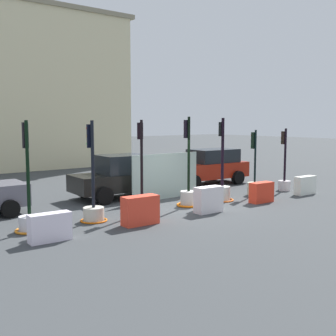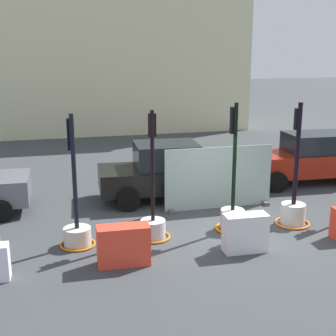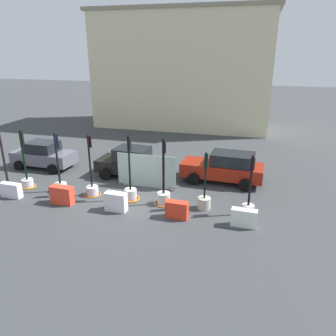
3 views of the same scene
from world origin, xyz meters
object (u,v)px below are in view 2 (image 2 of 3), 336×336
traffic_light_2 (153,219)px  car_black_sedan (166,172)px  traffic_light_1 (77,224)px  car_red_compact (308,158)px  construction_barrier_2 (245,233)px  traffic_light_3 (232,211)px  construction_barrier_1 (123,245)px  traffic_light_4 (293,206)px

traffic_light_2 → car_black_sedan: size_ratio=0.76×
traffic_light_1 → car_red_compact: (8.37, 3.59, 0.35)m
car_red_compact → car_black_sedan: 5.42m
traffic_light_2 → car_black_sedan: bearing=70.1°
construction_barrier_2 → traffic_light_2: bearing=145.5°
traffic_light_3 → construction_barrier_1: traffic_light_3 is taller
construction_barrier_1 → car_black_sedan: size_ratio=0.27×
traffic_light_4 → car_red_compact: (2.59, 3.63, 0.37)m
construction_barrier_1 → car_black_sedan: (2.05, 4.32, 0.43)m
construction_barrier_1 → car_black_sedan: 4.80m
traffic_light_2 → construction_barrier_2: 2.34m
traffic_light_4 → traffic_light_1: bearing=179.6°
car_red_compact → car_black_sedan: bearing=-173.9°
traffic_light_1 → construction_barrier_1: bearing=-54.5°
traffic_light_4 → car_red_compact: 4.48m
traffic_light_2 → traffic_light_4: bearing=-0.5°
traffic_light_2 → car_red_compact: 7.43m
traffic_light_1 → traffic_light_2: 1.88m
traffic_light_1 → construction_barrier_1: (0.93, -1.30, -0.09)m
traffic_light_2 → car_red_compact: bearing=29.0°
car_red_compact → traffic_light_1: bearing=-156.8°
traffic_light_2 → traffic_light_3: bearing=0.1°
traffic_light_1 → car_red_compact: size_ratio=0.69×
traffic_light_1 → traffic_light_3: size_ratio=0.96×
traffic_light_1 → traffic_light_4: bearing=-0.4°
traffic_light_3 → construction_barrier_1: 3.36m
car_black_sedan → construction_barrier_1: bearing=-115.4°
traffic_light_2 → traffic_light_3: traffic_light_3 is taller
car_red_compact → car_black_sedan: size_ratio=1.09×
construction_barrier_2 → traffic_light_1: bearing=160.8°
construction_barrier_1 → car_red_compact: (7.44, 4.89, 0.44)m
car_black_sedan → traffic_light_4: bearing=-47.5°
traffic_light_2 → traffic_light_4: (3.89, -0.04, 0.02)m
construction_barrier_2 → car_red_compact: size_ratio=0.22×
construction_barrier_1 → construction_barrier_2: (2.88, -0.03, 0.01)m
traffic_light_2 → construction_barrier_1: (-0.96, -1.30, -0.05)m
traffic_light_1 → car_black_sedan: bearing=45.4°
construction_barrier_1 → car_red_compact: car_red_compact is taller
construction_barrier_2 → car_black_sedan: size_ratio=0.24×
car_black_sedan → traffic_light_3: bearing=-70.8°
construction_barrier_2 → car_red_compact: bearing=47.2°
traffic_light_1 → traffic_light_3: traffic_light_3 is taller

